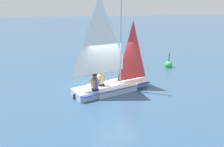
{
  "coord_description": "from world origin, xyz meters",
  "views": [
    {
      "loc": [
        3.28,
        10.34,
        4.15
      ],
      "look_at": [
        0.0,
        0.0,
        0.95
      ],
      "focal_mm": 35.0,
      "sensor_mm": 36.0,
      "label": 1
    }
  ],
  "objects_px": {
    "sailboat_main": "(111,77)",
    "sailor_helm": "(101,80)",
    "buoy_marker": "(169,65)",
    "sailor_crew": "(95,85)"
  },
  "relations": [
    {
      "from": "sailboat_main",
      "to": "sailor_crew",
      "type": "bearing_deg",
      "value": -164.49
    },
    {
      "from": "sailboat_main",
      "to": "sailor_helm",
      "type": "xyz_separation_m",
      "value": [
        0.55,
        -0.04,
        -0.13
      ]
    },
    {
      "from": "sailor_crew",
      "to": "buoy_marker",
      "type": "height_order",
      "value": "sailor_crew"
    },
    {
      "from": "sailboat_main",
      "to": "sailor_crew",
      "type": "height_order",
      "value": "sailboat_main"
    },
    {
      "from": "sailboat_main",
      "to": "buoy_marker",
      "type": "height_order",
      "value": "sailboat_main"
    },
    {
      "from": "sailboat_main",
      "to": "sailor_helm",
      "type": "height_order",
      "value": "sailboat_main"
    },
    {
      "from": "sailboat_main",
      "to": "buoy_marker",
      "type": "distance_m",
      "value": 6.5
    },
    {
      "from": "sailor_crew",
      "to": "buoy_marker",
      "type": "xyz_separation_m",
      "value": [
        -6.54,
        -3.96,
        -0.43
      ]
    },
    {
      "from": "sailboat_main",
      "to": "sailor_crew",
      "type": "relative_size",
      "value": 4.23
    },
    {
      "from": "sailor_helm",
      "to": "sailboat_main",
      "type": "bearing_deg",
      "value": -18.29
    }
  ]
}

